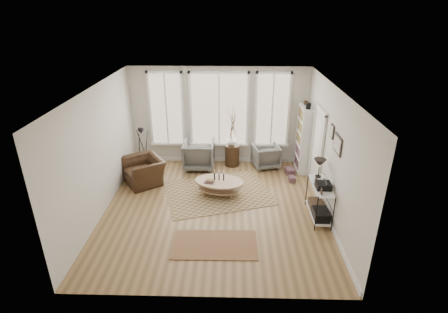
{
  "coord_description": "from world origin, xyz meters",
  "views": [
    {
      "loc": [
        0.41,
        -7.14,
        4.55
      ],
      "look_at": [
        0.2,
        0.6,
        1.1
      ],
      "focal_mm": 28.0,
      "sensor_mm": 36.0,
      "label": 1
    }
  ],
  "objects_px": {
    "bookcase": "(304,139)",
    "coffee_table": "(219,184)",
    "low_shelf": "(320,198)",
    "armchair_left": "(199,155)",
    "side_table": "(232,138)",
    "armchair_right": "(266,156)",
    "accent_chair": "(144,171)"
  },
  "relations": [
    {
      "from": "low_shelf",
      "to": "armchair_right",
      "type": "height_order",
      "value": "low_shelf"
    },
    {
      "from": "bookcase",
      "to": "armchair_right",
      "type": "bearing_deg",
      "value": 171.86
    },
    {
      "from": "bookcase",
      "to": "accent_chair",
      "type": "distance_m",
      "value": 4.57
    },
    {
      "from": "coffee_table",
      "to": "side_table",
      "type": "relative_size",
      "value": 0.76
    },
    {
      "from": "coffee_table",
      "to": "armchair_left",
      "type": "height_order",
      "value": "armchair_left"
    },
    {
      "from": "armchair_left",
      "to": "armchair_right",
      "type": "xyz_separation_m",
      "value": [
        1.98,
        0.13,
        -0.07
      ]
    },
    {
      "from": "bookcase",
      "to": "low_shelf",
      "type": "distance_m",
      "value": 2.56
    },
    {
      "from": "armchair_left",
      "to": "side_table",
      "type": "xyz_separation_m",
      "value": [
        0.98,
        0.21,
        0.45
      ]
    },
    {
      "from": "armchair_left",
      "to": "side_table",
      "type": "distance_m",
      "value": 1.1
    },
    {
      "from": "armchair_left",
      "to": "accent_chair",
      "type": "height_order",
      "value": "armchair_left"
    },
    {
      "from": "coffee_table",
      "to": "side_table",
      "type": "bearing_deg",
      "value": 79.55
    },
    {
      "from": "armchair_right",
      "to": "accent_chair",
      "type": "height_order",
      "value": "accent_chair"
    },
    {
      "from": "side_table",
      "to": "armchair_left",
      "type": "bearing_deg",
      "value": -168.07
    },
    {
      "from": "accent_chair",
      "to": "low_shelf",
      "type": "bearing_deg",
      "value": 35.24
    },
    {
      "from": "bookcase",
      "to": "armchair_right",
      "type": "xyz_separation_m",
      "value": [
        -1.04,
        0.15,
        -0.61
      ]
    },
    {
      "from": "side_table",
      "to": "accent_chair",
      "type": "distance_m",
      "value": 2.71
    },
    {
      "from": "armchair_right",
      "to": "armchair_left",
      "type": "bearing_deg",
      "value": -9.97
    },
    {
      "from": "armchair_left",
      "to": "accent_chair",
      "type": "bearing_deg",
      "value": 34.36
    },
    {
      "from": "bookcase",
      "to": "armchair_right",
      "type": "height_order",
      "value": "bookcase"
    },
    {
      "from": "side_table",
      "to": "accent_chair",
      "type": "height_order",
      "value": "side_table"
    },
    {
      "from": "armchair_right",
      "to": "bookcase",
      "type": "bearing_deg",
      "value": 158.12
    },
    {
      "from": "bookcase",
      "to": "coffee_table",
      "type": "xyz_separation_m",
      "value": [
        -2.37,
        -1.57,
        -0.65
      ]
    },
    {
      "from": "armchair_left",
      "to": "side_table",
      "type": "relative_size",
      "value": 0.5
    },
    {
      "from": "bookcase",
      "to": "low_shelf",
      "type": "bearing_deg",
      "value": -91.28
    },
    {
      "from": "bookcase",
      "to": "armchair_left",
      "type": "relative_size",
      "value": 2.26
    },
    {
      "from": "side_table",
      "to": "accent_chair",
      "type": "xyz_separation_m",
      "value": [
        -2.39,
        -1.17,
        -0.52
      ]
    },
    {
      "from": "low_shelf",
      "to": "armchair_right",
      "type": "distance_m",
      "value": 2.85
    },
    {
      "from": "coffee_table",
      "to": "accent_chair",
      "type": "xyz_separation_m",
      "value": [
        -2.06,
        0.62,
        0.04
      ]
    },
    {
      "from": "bookcase",
      "to": "armchair_left",
      "type": "xyz_separation_m",
      "value": [
        -3.02,
        0.02,
        -0.54
      ]
    },
    {
      "from": "armchair_left",
      "to": "low_shelf",
      "type": "bearing_deg",
      "value": 139.65
    },
    {
      "from": "armchair_right",
      "to": "accent_chair",
      "type": "distance_m",
      "value": 3.57
    },
    {
      "from": "bookcase",
      "to": "armchair_right",
      "type": "relative_size",
      "value": 2.73
    }
  ]
}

